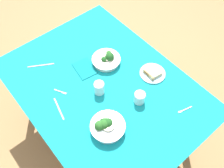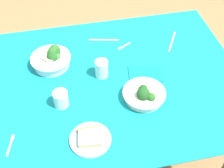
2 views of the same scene
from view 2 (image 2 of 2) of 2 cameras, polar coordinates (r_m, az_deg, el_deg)
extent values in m
plane|color=#9E7547|center=(2.23, -0.60, -12.56)|extent=(6.00, 6.00, 0.00)
cube|color=teal|center=(1.65, -0.79, 0.44)|extent=(1.45, 1.07, 0.01)
cube|color=brown|center=(1.66, -0.78, 0.07)|extent=(1.40, 1.04, 0.02)
cylinder|color=brown|center=(2.35, 11.96, 3.54)|extent=(0.07, 0.07, 0.70)
cylinder|color=brown|center=(2.23, -18.39, -0.98)|extent=(0.07, 0.07, 0.70)
cylinder|color=silver|center=(1.56, 5.88, -2.16)|extent=(0.19, 0.19, 0.04)
cylinder|color=silver|center=(1.55, 5.94, -1.63)|extent=(0.22, 0.22, 0.01)
sphere|color=#286023|center=(1.52, 7.22, -2.43)|extent=(0.04, 0.04, 0.04)
sphere|color=#1E511E|center=(1.55, 5.76, -0.93)|extent=(0.05, 0.05, 0.05)
sphere|color=#1E511E|center=(1.51, 5.77, -1.86)|extent=(0.07, 0.07, 0.07)
cylinder|color=beige|center=(1.53, 6.41, -1.42)|extent=(0.08, 0.08, 0.01)
cylinder|color=white|center=(1.75, -11.08, 4.03)|extent=(0.20, 0.20, 0.05)
cylinder|color=white|center=(1.73, -11.21, 4.73)|extent=(0.22, 0.22, 0.01)
sphere|color=#286023|center=(1.75, -10.48, 6.12)|extent=(0.06, 0.06, 0.06)
sphere|color=#1E511E|center=(1.73, -10.34, 5.52)|extent=(0.06, 0.06, 0.06)
sphere|color=#1E511E|center=(1.72, -10.91, 4.88)|extent=(0.06, 0.06, 0.06)
sphere|color=#3D7A33|center=(1.72, -10.12, 4.96)|extent=(0.04, 0.04, 0.04)
sphere|color=#286023|center=(1.73, -10.77, 5.63)|extent=(0.06, 0.06, 0.06)
cylinder|color=beige|center=(1.72, -11.37, 5.03)|extent=(0.08, 0.08, 0.01)
cylinder|color=#99C6D1|center=(1.42, -3.99, -10.13)|extent=(0.19, 0.19, 0.01)
cube|color=#CCB284|center=(1.40, -4.03, -9.70)|extent=(0.11, 0.11, 0.03)
cube|color=#9E703D|center=(1.42, -4.31, -8.24)|extent=(0.10, 0.01, 0.03)
cylinder|color=silver|center=(1.65, -1.91, 2.84)|extent=(0.07, 0.07, 0.10)
cylinder|color=silver|center=(1.53, -9.36, -2.71)|extent=(0.07, 0.07, 0.09)
cube|color=#B7B7BC|center=(1.87, 2.62, 7.18)|extent=(0.06, 0.04, 0.00)
cube|color=#B7B7BC|center=(1.84, 1.50, 6.57)|extent=(0.03, 0.02, 0.00)
cube|color=#B7B7BC|center=(1.46, -18.33, -11.12)|extent=(0.03, 0.08, 0.00)
cube|color=#B7B7BC|center=(1.49, -17.79, -9.36)|extent=(0.02, 0.03, 0.00)
cube|color=#B7B7BC|center=(1.90, -1.52, 8.10)|extent=(0.18, 0.05, 0.00)
cube|color=#B7B7BC|center=(1.92, 10.97, 7.67)|extent=(0.11, 0.17, 0.00)
cube|color=#0F777D|center=(1.69, 6.13, 1.86)|extent=(0.20, 0.16, 0.01)
camera|label=1|loc=(1.84, -47.56, 46.25)|focal=40.26mm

